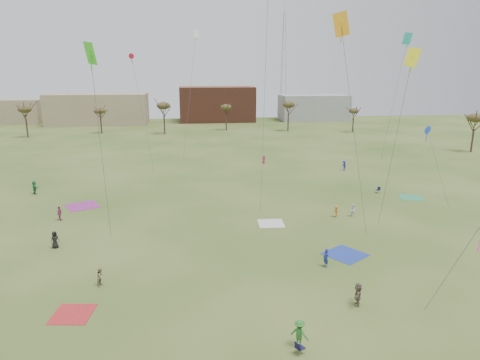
{
  "coord_description": "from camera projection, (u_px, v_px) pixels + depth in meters",
  "views": [
    {
      "loc": [
        -5.48,
        -32.26,
        16.89
      ],
      "look_at": [
        0.0,
        12.0,
        5.5
      ],
      "focal_mm": 31.6,
      "sensor_mm": 36.0,
      "label": 1
    }
  ],
  "objects": [
    {
      "name": "blanket_cream",
      "position": [
        271.0,
        223.0,
        48.62
      ],
      "size": [
        3.07,
        3.07,
        0.03
      ],
      "primitive_type": "cube",
      "rotation": [
        0.0,
        0.0,
        1.52
      ],
      "color": "silver",
      "rests_on": "ground"
    },
    {
      "name": "blanket_blue",
      "position": [
        345.0,
        255.0,
        40.33
      ],
      "size": [
        4.66,
        4.66,
        0.03
      ],
      "primitive_type": "cube",
      "rotation": [
        0.0,
        0.0,
        0.59
      ],
      "color": "#243B9D",
      "rests_on": "ground"
    },
    {
      "name": "flyer_near_center",
      "position": [
        300.0,
        334.0,
        26.59
      ],
      "size": [
        1.36,
        1.29,
        1.85
      ],
      "primitive_type": "imported",
      "rotation": [
        0.0,
        0.0,
        2.45
      ],
      "color": "#2B7226",
      "rests_on": "ground"
    },
    {
      "name": "building_tan_west",
      "position": [
        12.0,
        111.0,
        144.44
      ],
      "size": [
        20.0,
        12.0,
        8.0
      ],
      "primitive_type": "cube",
      "color": "#937F60",
      "rests_on": "ground"
    },
    {
      "name": "flyer_mid_b",
      "position": [
        336.0,
        211.0,
        50.62
      ],
      "size": [
        0.62,
        0.99,
        1.46
      ],
      "primitive_type": "imported",
      "rotation": [
        0.0,
        0.0,
        4.8
      ],
      "color": "#BB7423",
      "rests_on": "ground"
    },
    {
      "name": "flyer_mid_a",
      "position": [
        55.0,
        240.0,
        41.65
      ],
      "size": [
        0.99,
        0.99,
        1.74
      ],
      "primitive_type": "imported",
      "rotation": [
        0.0,
        0.0,
        0.77
      ],
      "color": "black",
      "rests_on": "ground"
    },
    {
      "name": "building_tan",
      "position": [
        98.0,
        109.0,
        141.03
      ],
      "size": [
        32.0,
        14.0,
        10.0
      ],
      "primitive_type": "cube",
      "color": "#937F60",
      "rests_on": "ground"
    },
    {
      "name": "spectator_mid_d",
      "position": [
        60.0,
        213.0,
        49.47
      ],
      "size": [
        0.52,
        1.06,
        1.74
      ],
      "primitive_type": "imported",
      "rotation": [
        0.0,
        0.0,
        1.48
      ],
      "color": "#9E4176",
      "rests_on": "ground"
    },
    {
      "name": "blanket_red",
      "position": [
        73.0,
        314.0,
        30.37
      ],
      "size": [
        3.08,
        3.08,
        0.03
      ],
      "primitive_type": "cube",
      "rotation": [
        0.0,
        0.0,
        1.44
      ],
      "color": "red",
      "rests_on": "ground"
    },
    {
      "name": "spectator_fore_c",
      "position": [
        358.0,
        294.0,
        31.34
      ],
      "size": [
        1.16,
        1.74,
        1.8
      ],
      "primitive_type": "imported",
      "rotation": [
        0.0,
        0.0,
        4.29
      ],
      "color": "brown",
      "rests_on": "ground"
    },
    {
      "name": "radio_tower",
      "position": [
        283.0,
        66.0,
        154.87
      ],
      "size": [
        1.51,
        1.72,
        41.0
      ],
      "color": "#9EA3A8",
      "rests_on": "ground"
    },
    {
      "name": "ground",
      "position": [
        257.0,
        277.0,
        35.85
      ],
      "size": [
        260.0,
        260.0,
        0.0
      ],
      "primitive_type": "plane",
      "color": "#304E18",
      "rests_on": "ground"
    },
    {
      "name": "flyer_far_b",
      "position": [
        264.0,
        160.0,
        80.72
      ],
      "size": [
        0.82,
        0.78,
        1.41
      ],
      "primitive_type": "imported",
      "rotation": [
        0.0,
        0.0,
        0.68
      ],
      "color": "#A81C47",
      "rests_on": "ground"
    },
    {
      "name": "spectator_fore_b",
      "position": [
        101.0,
        277.0,
        34.31
      ],
      "size": [
        0.78,
        0.89,
        1.56
      ],
      "primitive_type": "imported",
      "rotation": [
        0.0,
        0.0,
        1.29
      ],
      "color": "#8C7C59",
      "rests_on": "ground"
    },
    {
      "name": "flyer_far_a",
      "position": [
        35.0,
        187.0,
        60.22
      ],
      "size": [
        1.48,
        1.79,
        1.92
      ],
      "primitive_type": "imported",
      "rotation": [
        0.0,
        0.0,
        2.17
      ],
      "color": "#287A45",
      "rests_on": "ground"
    },
    {
      "name": "flyer_near_right",
      "position": [
        326.0,
        258.0,
        37.61
      ],
      "size": [
        0.56,
        0.71,
        1.7
      ],
      "primitive_type": "imported",
      "rotation": [
        0.0,
        0.0,
        5.0
      ],
      "color": "navy",
      "rests_on": "ground"
    },
    {
      "name": "kites_aloft",
      "position": [
        243.0,
        40.0,
        58.53
      ],
      "size": [
        69.63,
        60.56,
        27.79
      ],
      "color": "#EC29D4",
      "rests_on": "ground"
    },
    {
      "name": "camp_chair_right",
      "position": [
        378.0,
        191.0,
        60.89
      ],
      "size": [
        0.71,
        0.69,
        0.87
      ],
      "rotation": [
        0.0,
        0.0,
        5.15
      ],
      "color": "#181439",
      "rests_on": "ground"
    },
    {
      "name": "blanket_olive",
      "position": [
        411.0,
        198.0,
        58.67
      ],
      "size": [
        3.76,
        3.76,
        0.03
      ],
      "primitive_type": "cube",
      "rotation": [
        0.0,
        0.0,
        2.88
      ],
      "color": "#359261",
      "rests_on": "ground"
    },
    {
      "name": "building_brick",
      "position": [
        217.0,
        104.0,
        150.35
      ],
      "size": [
        26.0,
        16.0,
        12.0
      ],
      "primitive_type": "cube",
      "color": "brown",
      "rests_on": "ground"
    },
    {
      "name": "building_grey",
      "position": [
        313.0,
        108.0,
        152.97
      ],
      "size": [
        24.0,
        12.0,
        9.0
      ],
      "primitive_type": "cube",
      "color": "gray",
      "rests_on": "ground"
    },
    {
      "name": "tree_line",
      "position": [
        198.0,
        111.0,
        109.84
      ],
      "size": [
        117.44,
        49.32,
        8.91
      ],
      "color": "#3A2B1E",
      "rests_on": "ground"
    },
    {
      "name": "spectator_mid_e",
      "position": [
        353.0,
        210.0,
        50.76
      ],
      "size": [
        0.94,
        0.98,
        1.58
      ],
      "primitive_type": "imported",
      "rotation": [
        0.0,
        0.0,
        5.36
      ],
      "color": "white",
      "rests_on": "ground"
    },
    {
      "name": "blanket_plum",
      "position": [
        83.0,
        206.0,
        54.93
      ],
      "size": [
        5.12,
        5.12,
        0.03
      ],
      "primitive_type": "cube",
      "rotation": [
        0.0,
        0.0,
        2.05
      ],
      "color": "#952D82",
      "rests_on": "ground"
    },
    {
      "name": "flyer_far_c",
      "position": [
        344.0,
        165.0,
        74.75
      ],
      "size": [
        0.9,
        1.27,
        1.79
      ],
      "primitive_type": "imported",
      "rotation": [
        0.0,
        0.0,
        4.93
      ],
      "color": "#2B229F",
      "rests_on": "ground"
    },
    {
      "name": "camp_chair_center",
      "position": [
        300.0,
        350.0,
        26.05
      ],
      "size": [
        0.72,
        0.7,
        0.87
      ],
      "rotation": [
        0.0,
        0.0,
        2.09
      ],
      "color": "#151335",
      "rests_on": "ground"
    }
  ]
}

